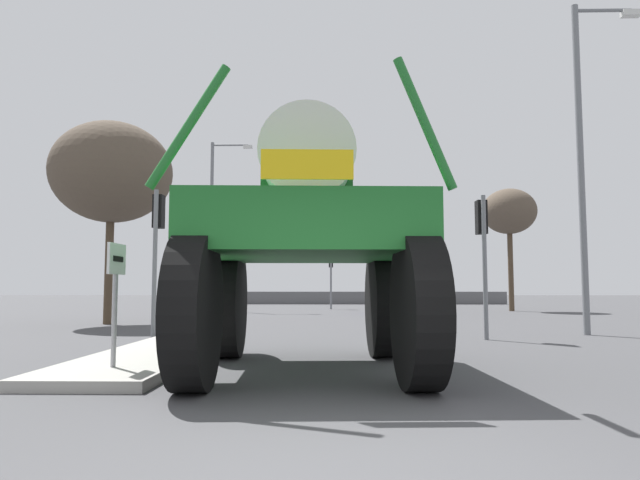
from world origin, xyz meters
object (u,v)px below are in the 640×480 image
(lane_arrow_sign, at_px, (116,282))
(streetlight_near_right, at_px, (585,150))
(traffic_signal_near_left, at_px, (158,230))
(streetlight_far_left, at_px, (214,216))
(bare_tree_left, at_px, (112,173))
(bare_tree_right, at_px, (509,212))
(traffic_signal_far_left, at_px, (331,267))
(sedan_ahead, at_px, (396,298))
(traffic_signal_near_right, at_px, (482,234))
(oversize_sprayer, at_px, (307,242))

(lane_arrow_sign, bearing_deg, streetlight_near_right, 35.83)
(traffic_signal_near_left, height_order, streetlight_near_right, streetlight_near_right)
(streetlight_far_left, bearing_deg, bare_tree_left, -96.64)
(bare_tree_right, bearing_deg, streetlight_far_left, 178.68)
(traffic_signal_far_left, xyz_separation_m, bare_tree_right, (9.41, -2.48, 2.77))
(sedan_ahead, relative_size, traffic_signal_near_right, 1.20)
(traffic_signal_near_right, xyz_separation_m, traffic_signal_far_left, (-3.79, 18.16, -0.15))
(traffic_signal_near_left, xyz_separation_m, bare_tree_right, (13.69, 15.69, 2.49))
(lane_arrow_sign, relative_size, oversize_sprayer, 0.32)
(bare_tree_left, relative_size, bare_tree_right, 1.08)
(streetlight_near_right, bearing_deg, bare_tree_right, 80.30)
(streetlight_far_left, bearing_deg, bare_tree_right, -1.32)
(traffic_signal_near_right, xyz_separation_m, bare_tree_left, (-11.33, 5.12, 2.64))
(traffic_signal_near_right, bearing_deg, sedan_ahead, 93.19)
(sedan_ahead, bearing_deg, traffic_signal_near_left, 153.50)
(lane_arrow_sign, height_order, bare_tree_left, bare_tree_left)
(traffic_signal_far_left, height_order, bare_tree_left, bare_tree_left)
(traffic_signal_far_left, bearing_deg, streetlight_near_right, -67.72)
(traffic_signal_far_left, distance_m, streetlight_far_left, 7.13)
(streetlight_near_right, bearing_deg, traffic_signal_near_left, -173.69)
(oversize_sprayer, bearing_deg, traffic_signal_far_left, -3.54)
(sedan_ahead, relative_size, streetlight_far_left, 0.46)
(streetlight_near_right, height_order, bare_tree_right, streetlight_near_right)
(oversize_sprayer, relative_size, streetlight_far_left, 0.59)
(traffic_signal_near_left, bearing_deg, lane_arrow_sign, -77.73)
(lane_arrow_sign, bearing_deg, bare_tree_left, 112.37)
(streetlight_near_right, xyz_separation_m, bare_tree_left, (-14.48, 3.88, 0.23))
(sedan_ahead, bearing_deg, lane_arrow_sign, 165.42)
(sedan_ahead, height_order, streetlight_far_left, streetlight_far_left)
(bare_tree_left, bearing_deg, bare_tree_right, 31.95)
(lane_arrow_sign, bearing_deg, traffic_signal_near_left, 102.27)
(lane_arrow_sign, bearing_deg, streetlight_far_left, 98.48)
(traffic_signal_near_left, bearing_deg, sedan_ahead, 60.14)
(traffic_signal_near_right, relative_size, streetlight_far_left, 0.39)
(sedan_ahead, xyz_separation_m, traffic_signal_far_left, (-3.07, 5.35, 1.69))
(sedan_ahead, xyz_separation_m, traffic_signal_near_right, (0.71, -12.82, 1.84))
(lane_arrow_sign, height_order, oversize_sprayer, oversize_sprayer)
(oversize_sprayer, bearing_deg, lane_arrow_sign, 101.10)
(traffic_signal_far_left, height_order, bare_tree_right, bare_tree_right)
(traffic_signal_near_right, xyz_separation_m, streetlight_far_left, (-10.06, 16.05, 2.50))
(lane_arrow_sign, distance_m, bare_tree_right, 25.22)
(traffic_signal_near_left, relative_size, bare_tree_left, 0.53)
(streetlight_near_right, relative_size, streetlight_far_left, 0.99)
(traffic_signal_near_right, height_order, traffic_signal_far_left, traffic_signal_near_right)
(streetlight_far_left, distance_m, bare_tree_left, 11.01)
(traffic_signal_near_right, bearing_deg, streetlight_far_left, 122.08)
(streetlight_near_right, bearing_deg, lane_arrow_sign, -144.17)
(sedan_ahead, xyz_separation_m, bare_tree_left, (-10.62, -7.70, 4.49))
(traffic_signal_far_left, bearing_deg, sedan_ahead, -60.10)
(streetlight_far_left, relative_size, bare_tree_left, 1.31)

